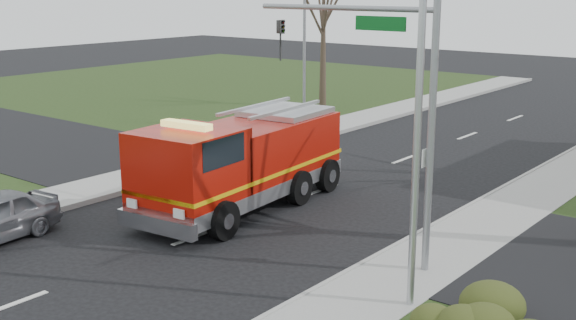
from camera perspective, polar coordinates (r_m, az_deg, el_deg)
The scene contains 9 objects.
ground at distance 21.12m, azimuth -7.11°, elevation -5.96°, with size 120.00×120.00×0.00m, color black.
sidewalk_right at distance 17.50m, azimuth 7.51°, elevation -10.00°, with size 2.40×80.00×0.15m, color gray.
sidewalk_left at distance 25.71m, azimuth -16.87°, elevation -2.69°, with size 2.40×80.00×0.15m, color gray.
hedge_corner at distance 15.33m, azimuth 14.75°, elevation -11.85°, with size 2.80×2.00×0.90m, color #353E16.
bare_tree_left at distance 41.69m, azimuth 2.83°, elevation 11.63°, with size 4.50×4.50×9.00m.
traffic_signal_mast at distance 17.98m, azimuth 7.74°, elevation 6.02°, with size 5.29×0.18×6.80m.
streetlight_pole at distance 15.35m, azimuth 10.07°, elevation 4.03°, with size 1.48×0.16×8.40m.
utility_pole_far at distance 35.11m, azimuth 1.29°, elevation 7.88°, with size 0.14×0.14×7.00m, color gray.
fire_engine at distance 23.13m, azimuth -3.78°, elevation -0.33°, with size 3.70×8.30×3.25m.
Camera 1 is at (14.31, -13.83, 7.08)m, focal length 45.00 mm.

